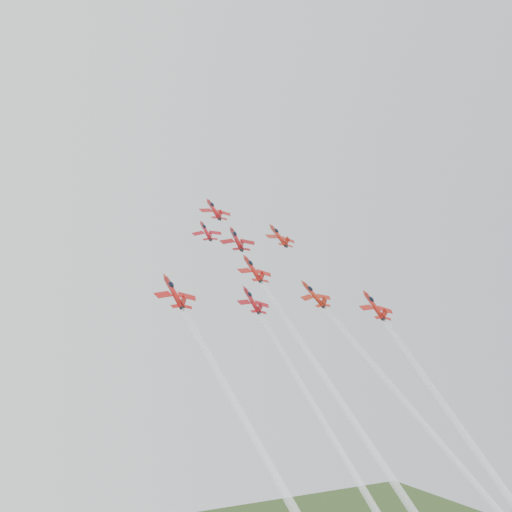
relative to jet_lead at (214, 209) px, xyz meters
name	(u,v)px	position (x,y,z in m)	size (l,w,h in m)	color
jet_lead	(214,209)	(0.00, 0.00, 0.00)	(10.34, 12.52, 10.11)	#A20F12
jet_row2_left	(206,231)	(-6.94, -10.92, -8.81)	(8.50, 10.30, 8.32)	maroon
jet_row2_center	(236,239)	(1.19, -13.49, -10.86)	(10.21, 12.36, 9.99)	maroon
jet_row2_right	(278,235)	(16.54, -10.34, -8.33)	(10.15, 12.28, 9.92)	#9F1B0F
jet_center	(340,406)	(0.37, -62.76, -50.62)	(9.89, 84.83, 68.65)	#A81610
jet_rear_farleft	(252,478)	(-24.00, -73.03, -58.89)	(10.27, 88.07, 71.27)	#A7120F
jet_rear_left	(332,437)	(-5.39, -68.10, -54.92)	(8.46, 72.55, 58.71)	maroon
jet_rear_right	(411,426)	(13.52, -67.64, -54.55)	(9.00, 77.18, 62.46)	#A3210F
jet_rear_farright	(502,456)	(30.13, -74.99, -60.46)	(10.06, 86.29, 69.83)	#A7180F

